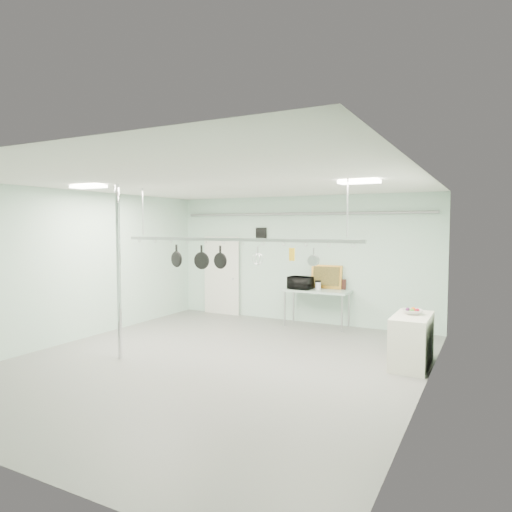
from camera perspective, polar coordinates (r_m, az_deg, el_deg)
The scene contains 25 objects.
floor at distance 8.43m, azimuth -5.09°, elevation -13.10°, with size 8.00×8.00×0.00m, color gray.
ceiling at distance 8.10m, azimuth -5.23°, elevation 9.04°, with size 7.00×8.00×0.02m, color silver.
back_wall at distance 11.65m, azimuth 5.51°, elevation -0.39°, with size 7.00×0.02×3.20m, color silver.
right_wall at distance 6.89m, azimuth 20.11°, elevation -3.50°, with size 0.02×8.00×3.20m, color silver.
door at distance 12.70m, azimuth -4.26°, elevation -2.53°, with size 1.10×0.10×2.20m, color silver.
wall_vent at distance 12.06m, azimuth 0.65°, elevation 2.85°, with size 0.30×0.04×0.30m, color black.
conduit_pipe at distance 11.54m, azimuth 5.38°, elevation 5.28°, with size 0.07×0.07×6.60m, color gray.
chrome_pole at distance 8.70m, azimuth -16.79°, elevation -1.95°, with size 0.08×0.08×3.20m, color silver.
prep_table at distance 11.16m, azimuth 7.60°, elevation -4.56°, with size 1.60×0.70×0.91m.
side_cabinet at distance 8.51m, azimuth 18.88°, elevation -9.99°, with size 0.60×1.20×0.90m, color silver.
pot_rack at distance 8.22m, azimuth -2.88°, elevation 2.27°, with size 4.80×0.06×1.00m.
light_panel_left at distance 8.91m, azimuth -20.22°, elevation 8.15°, with size 0.65×0.30×0.05m, color white.
light_panel_right at distance 7.67m, azimuth 12.78°, elevation 9.03°, with size 0.65×0.30×0.05m, color white.
microwave at distance 11.18m, azimuth 5.58°, elevation -3.36°, with size 0.55×0.38×0.31m, color black.
coffee_canister at distance 11.14m, azimuth 7.76°, elevation -3.72°, with size 0.14×0.14×0.18m, color white.
painting_large at distance 11.35m, azimuth 8.80°, elevation -2.59°, with size 0.78×0.05×0.58m, color gold.
painting_small at distance 11.27m, azimuth 10.43°, elevation -3.50°, with size 0.30×0.04×0.25m, color #331812.
fruit_bowl at distance 8.50m, azimuth 18.97°, elevation -6.60°, with size 0.35×0.35×0.09m, color silver.
skillet_left at distance 8.95m, azimuth -9.91°, elevation 0.09°, with size 0.31×0.06×0.41m, color black, non-canonical shape.
skillet_mid at distance 8.61m, azimuth -6.83°, elevation -0.15°, with size 0.32×0.06×0.45m, color black, non-canonical shape.
skillet_right at distance 8.38m, azimuth -4.49°, elevation -0.08°, with size 0.30×0.06×0.40m, color black, non-canonical shape.
whisk at distance 7.99m, azimuth 0.23°, elevation -0.07°, with size 0.20×0.20×0.35m, color silver, non-canonical shape.
grater at distance 7.71m, azimuth 4.52°, elevation 0.21°, with size 0.10×0.02×0.24m, color yellow, non-canonical shape.
saucepan at distance 7.57m, azimuth 7.20°, elevation -0.14°, with size 0.18×0.10×0.31m, color silver, non-canonical shape.
fruit_cluster at distance 8.50m, azimuth 18.97°, elevation -6.34°, with size 0.24×0.24×0.09m, color #AB0F25, non-canonical shape.
Camera 1 is at (4.37, -6.78, 2.45)m, focal length 32.00 mm.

